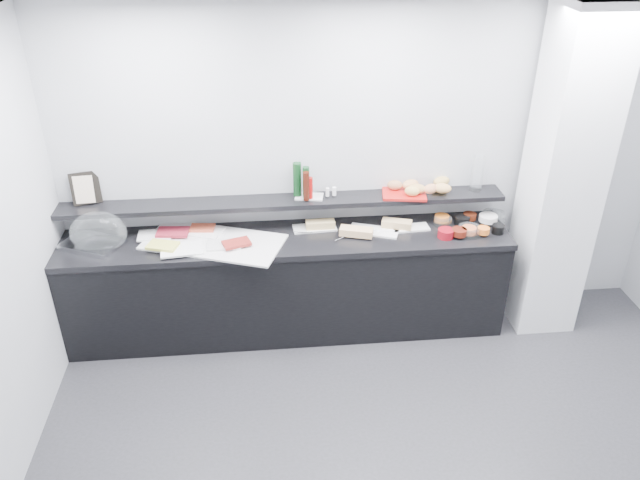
{
  "coord_description": "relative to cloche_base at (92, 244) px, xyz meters",
  "views": [
    {
      "loc": [
        -0.85,
        -2.67,
        3.35
      ],
      "look_at": [
        -0.45,
        1.45,
        1.0
      ],
      "focal_mm": 35.0,
      "sensor_mm": 36.0,
      "label": 1
    }
  ],
  "objects": [
    {
      "name": "framed_print",
      "position": [
        -0.04,
        0.26,
        0.36
      ],
      "size": [
        0.23,
        0.13,
        0.26
      ],
      "primitive_type": "cube",
      "rotation": [
        -0.21,
        0.0,
        0.29
      ],
      "color": "black",
      "rests_on": "wall_shelf"
    },
    {
      "name": "bottle_green_a",
      "position": [
        1.7,
        0.18,
        0.37
      ],
      "size": [
        0.07,
        0.07,
        0.26
      ],
      "primitive_type": "cylinder",
      "rotation": [
        0.0,
        0.0,
        -0.29
      ],
      "color": "#0F3718",
      "rests_on": "condiment_tray"
    },
    {
      "name": "bowl_glass_cream",
      "position": [
        3.27,
        0.12,
        0.02
      ],
      "size": [
        0.26,
        0.26,
        0.07
      ],
      "primitive_type": "cylinder",
      "rotation": [
        0.0,
        0.0,
        0.4
      ],
      "color": "silver",
      "rests_on": "counter_top"
    },
    {
      "name": "fill_black_fruit",
      "position": [
        3.1,
        -0.13,
        0.03
      ],
      "size": [
        0.12,
        0.12,
        0.05
      ],
      "primitive_type": "cylinder",
      "rotation": [
        0.0,
        0.0,
        0.35
      ],
      "color": "orange",
      "rests_on": "bowl_black_fruit"
    },
    {
      "name": "sandwich_food_left",
      "position": [
        1.8,
        0.1,
        0.02
      ],
      "size": [
        0.24,
        0.09,
        0.06
      ],
      "primitive_type": "cube",
      "rotation": [
        0.0,
        0.0,
        0.02
      ],
      "color": "tan",
      "rests_on": "sandwich_plate_left"
    },
    {
      "name": "cloche_base",
      "position": [
        0.0,
        0.0,
        0.0
      ],
      "size": [
        0.52,
        0.45,
        0.04
      ],
      "primitive_type": "cube",
      "rotation": [
        0.0,
        0.0,
        -0.43
      ],
      "color": "#B5B7BC",
      "rests_on": "counter_top"
    },
    {
      "name": "platter_salmon",
      "position": [
        0.85,
        0.12,
        0.0
      ],
      "size": [
        0.36,
        0.31,
        0.01
      ],
      "primitive_type": "cube",
      "rotation": [
        0.0,
        0.0,
        -0.39
      ],
      "color": "white",
      "rests_on": "linen_runner"
    },
    {
      "name": "sandwich_plate_right",
      "position": [
        2.54,
        0.04,
        -0.01
      ],
      "size": [
        0.31,
        0.15,
        0.01
      ],
      "primitive_type": "cube",
      "rotation": [
        0.0,
        0.0,
        0.08
      ],
      "color": "white",
      "rests_on": "counter_top"
    },
    {
      "name": "bottle_green_b",
      "position": [
        1.63,
        0.22,
        0.38
      ],
      "size": [
        0.08,
        0.08,
        0.28
      ],
      "primitive_type": "cylinder",
      "rotation": [
        0.0,
        0.0,
        0.25
      ],
      "color": "#0E3516",
      "rests_on": "condiment_tray"
    },
    {
      "name": "sandwich_plate_mid",
      "position": [
        2.23,
        0.02,
        -0.01
      ],
      "size": [
        0.43,
        0.3,
        0.01
      ],
      "primitive_type": "cube",
      "rotation": [
        0.0,
        0.0,
        -0.36
      ],
      "color": "white",
      "rests_on": "counter_top"
    },
    {
      "name": "bread_roll_mide",
      "position": [
        2.6,
        0.14,
        0.29
      ],
      "size": [
        0.17,
        0.14,
        0.08
      ],
      "primitive_type": "ellipsoid",
      "rotation": [
        0.0,
        0.0,
        -0.36
      ],
      "color": "#B98946",
      "rests_on": "bread_tray"
    },
    {
      "name": "tongs_left",
      "position": [
        1.66,
        0.03,
        -0.0
      ],
      "size": [
        0.16,
        0.03,
        0.01
      ],
      "primitive_type": "cylinder",
      "rotation": [
        0.0,
        1.57,
        -0.17
      ],
      "color": "#B3B5BA",
      "rests_on": "sandwich_plate_left"
    },
    {
      "name": "ceiling",
      "position": [
        2.22,
        -1.7,
        1.78
      ],
      "size": [
        5.0,
        5.0,
        0.0
      ],
      "primitive_type": "plane",
      "color": "white",
      "rests_on": "back_wall"
    },
    {
      "name": "bread_roll_se",
      "position": [
        2.8,
        0.13,
        0.29
      ],
      "size": [
        0.17,
        0.13,
        0.08
      ],
      "primitive_type": "ellipsoid",
      "rotation": [
        0.0,
        0.0,
        -0.29
      ],
      "color": "tan",
      "rests_on": "bread_tray"
    },
    {
      "name": "bowl_glass_fruit",
      "position": [
        2.82,
        0.07,
        0.02
      ],
      "size": [
        0.19,
        0.19,
        0.07
      ],
      "primitive_type": "cylinder",
      "rotation": [
        0.0,
        0.0,
        0.39
      ],
      "color": "white",
      "rests_on": "counter_top"
    },
    {
      "name": "carafe",
      "position": [
        3.11,
        0.2,
        0.38
      ],
      "size": [
        0.13,
        0.13,
        0.3
      ],
      "primitive_type": "cylinder",
      "rotation": [
        0.0,
        0.0,
        -0.25
      ],
      "color": "white",
      "rests_on": "wall_shelf"
    },
    {
      "name": "food_meat_b",
      "position": [
        1.13,
        -0.13,
        0.02
      ],
      "size": [
        0.24,
        0.19,
        0.02
      ],
      "primitive_type": "cube",
      "rotation": [
        0.0,
        0.0,
        0.32
      ],
      "color": "maroon",
      "rests_on": "platter_meat_b"
    },
    {
      "name": "sandwich_plate_left",
      "position": [
        1.76,
        0.12,
        -0.01
      ],
      "size": [
        0.36,
        0.18,
        0.01
      ],
      "primitive_type": "cube",
      "rotation": [
        0.0,
        0.0,
        0.07
      ],
      "color": "white",
      "rests_on": "counter_top"
    },
    {
      "name": "food_meat_a",
      "position": [
        0.61,
        0.09,
        0.02
      ],
      "size": [
        0.27,
        0.18,
        0.02
      ],
      "primitive_type": "cube",
      "rotation": [
        0.0,
        0.0,
        -0.09
      ],
      "color": "maroon",
      "rests_on": "platter_meat_a"
    },
    {
      "name": "fill_glass_cream",
      "position": [
        3.21,
        0.07,
        0.03
      ],
      "size": [
        0.2,
        0.2,
        0.05
      ],
      "primitive_type": "cylinder",
      "rotation": [
        0.0,
        0.0,
        -0.44
      ],
      "color": "white",
      "rests_on": "bowl_glass_cream"
    },
    {
      "name": "bowl_red_jam",
      "position": [
        2.79,
        -0.13,
        0.02
      ],
      "size": [
        0.17,
        0.17,
        0.07
      ],
      "primitive_type": "cylinder",
      "rotation": [
        0.0,
        0.0,
        0.37
      ],
      "color": "maroon",
      "rests_on": "counter_top"
    },
    {
      "name": "wall_shelf",
      "position": [
        1.52,
        0.17,
        0.21
      ],
      "size": [
        3.6,
        0.25,
        0.04
      ],
      "primitive_type": "cube",
      "color": "black",
      "rests_on": "back_wall"
    },
    {
      "name": "condiment_tray",
      "position": [
        1.72,
        0.2,
        0.24
      ],
      "size": [
        0.24,
        0.18,
        0.01
      ],
      "primitive_type": "cube",
      "rotation": [
        0.0,
        0.0,
        -0.18
      ],
      "color": "white",
      "rests_on": "wall_shelf"
    },
    {
      "name": "bowl_black_jam",
      "position": [
        2.99,
        0.08,
        0.02
      ],
      "size": [
        0.16,
        0.16,
        0.07
      ],
      "primitive_type": "cylinder",
      "rotation": [
        0.0,
        0.0,
        0.37
      ],
      "color": "black",
      "rests_on": "counter_top"
    },
    {
      "name": "sandwich_food_mid",
      "position": [
        2.08,
        -0.05,
        0.02
      ],
      "size": [
        0.28,
        0.17,
        0.06
      ],
      "primitive_type": "cube",
      "rotation": [
        0.0,
        0.0,
        -0.3
      ],
      "color": "#DFAE75",
      "rests_on": "sandwich_plate_mid"
    },
    {
      "name": "fill_red_jam",
      "position": [
        2.9,
        -0.14,
        0.03
      ],
      "size": [
        0.13,
        0.13,
        0.05
      ],
      "primitive_type": "cylinder",
      "rotation": [
        0.0,
        0.0,
        -0.09
      ],
      "color": "#52160B",
      "rests_on": "bowl_red_jam"
    },
    {
      "name": "linen_runner",
      "position": [
        0.94,
        -0.04,
        -0.01
      ],
      "size": [
        1.19,
        0.85,
        0.01
      ],
      "primitive_type": "cube",
      "rotation": [
        0.0,
        0.0,
        -0.36
      ],
      "color": "silver",
      "rests_on": "counter_top"
    },
    {
      "name": "bread_roll_ne",
      "position": [
        2.84,
        0.27,
        0.29
      ],
      "size": [
        0.17,
        0.14,
        0.08
      ],
      "primitive_type": "ellipsoid",
      "rotation": [
        0.0,
        0.0,
        0.38
      ],
      "color": "tan",
      "rests_on": "bread_tray"
    },
    {
      "name": "bread_roll_nw",
      "position": [
        2.43,
        0.23,
        0.29
      ],
      "size": [
        0.14,
        0.11,
        0.08
      ],
      "primitive_type": "ellipsoid",
      "rotation": [
        0.0,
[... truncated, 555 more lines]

